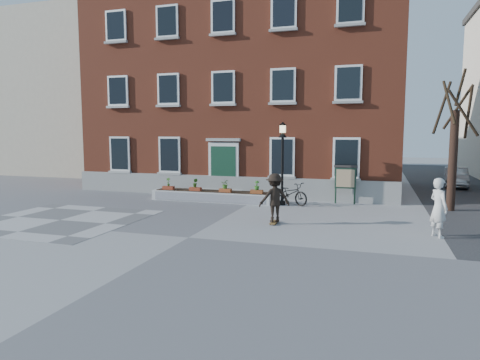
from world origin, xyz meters
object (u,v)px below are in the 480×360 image
(bicycle, at_px, (290,193))
(lamp_post, at_px, (282,152))
(notice_board, at_px, (345,178))
(parked_car, at_px, (456,177))
(skateboarder, at_px, (275,198))
(bystander, at_px, (439,208))

(bicycle, bearing_deg, lamp_post, 155.00)
(notice_board, bearing_deg, parked_car, 54.41)
(bicycle, height_order, parked_car, parked_car)
(lamp_post, bearing_deg, notice_board, 23.57)
(parked_car, distance_m, notice_board, 10.71)
(bicycle, distance_m, notice_board, 2.79)
(parked_car, distance_m, skateboarder, 16.47)
(bicycle, distance_m, bystander, 7.64)
(lamp_post, bearing_deg, skateboarder, -81.66)
(bystander, distance_m, lamp_post, 7.89)
(parked_car, relative_size, bystander, 1.88)
(bystander, xyz_separation_m, skateboarder, (-5.62, 0.38, 0.00))
(parked_car, bearing_deg, bystander, -94.86)
(bicycle, relative_size, skateboarder, 1.08)
(lamp_post, relative_size, notice_board, 2.10)
(parked_car, xyz_separation_m, lamp_post, (-9.06, -9.93, 1.93))
(bystander, relative_size, notice_board, 1.06)
(bystander, bearing_deg, notice_board, -2.14)
(bystander, bearing_deg, bicycle, 18.29)
(bystander, height_order, lamp_post, lamp_post)
(bicycle, xyz_separation_m, lamp_post, (-0.33, -0.25, 2.00))
(lamp_post, height_order, skateboarder, lamp_post)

